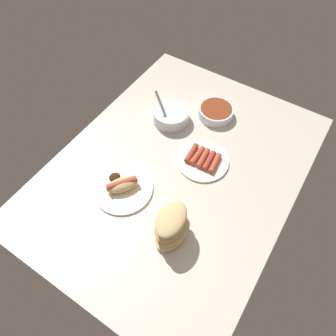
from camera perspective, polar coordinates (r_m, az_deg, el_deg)
name	(u,v)px	position (r cm, az deg, el deg)	size (l,w,h in cm)	color
ground_plane	(177,170)	(127.13, 1.65, -0.28)	(120.00, 90.00, 3.00)	beige
plate_sausages	(203,160)	(127.49, 6.33, 1.51)	(21.11, 21.11, 3.36)	white
bread_stack	(172,227)	(105.15, 0.65, -10.64)	(15.19, 11.46, 14.40)	#E5C689
plate_hotdog_assembled	(122,186)	(120.12, -8.29, -3.32)	(22.82, 22.82, 5.61)	white
bowl_coleslaw	(171,115)	(139.83, 0.55, 9.60)	(15.96, 15.96, 15.84)	silver
bowl_chili	(216,112)	(144.08, 8.66, 10.06)	(15.54, 15.54, 4.49)	white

